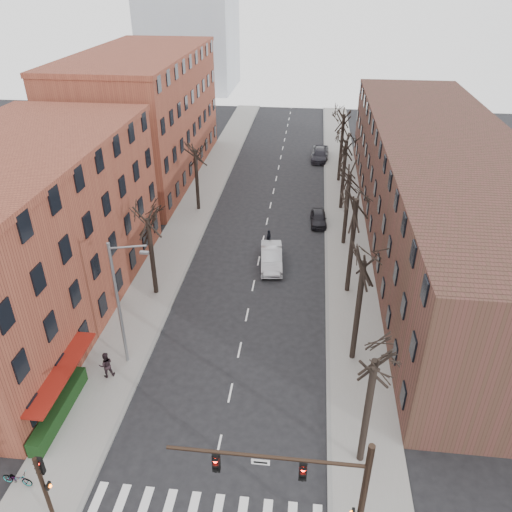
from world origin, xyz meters
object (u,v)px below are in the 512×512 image
(silver_sedan, at_px, (271,257))
(bicycle, at_px, (17,478))
(parked_car_near, at_px, (319,218))
(parked_car_mid, at_px, (320,155))

(silver_sedan, distance_m, bicycle, 25.20)
(silver_sedan, xyz_separation_m, bicycle, (-10.79, -22.77, -0.27))
(parked_car_near, xyz_separation_m, bicycle, (-14.83, -31.50, -0.08))
(silver_sedan, height_order, parked_car_mid, silver_sedan)
(silver_sedan, bearing_deg, parked_car_mid, 75.76)
(parked_car_mid, distance_m, bicycle, 52.96)
(parked_car_near, bearing_deg, silver_sedan, -117.70)
(parked_car_mid, relative_size, bicycle, 2.97)
(parked_car_near, bearing_deg, bicycle, -118.09)
(silver_sedan, bearing_deg, parked_car_near, 59.27)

